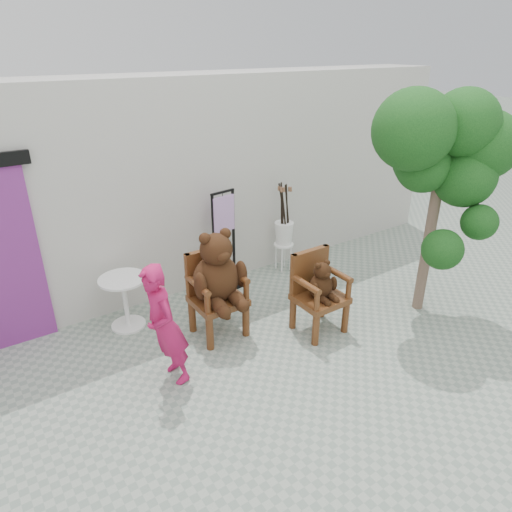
{
  "coord_description": "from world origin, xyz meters",
  "views": [
    {
      "loc": [
        -3.03,
        -2.95,
        3.37
      ],
      "look_at": [
        -0.14,
        1.33,
        0.95
      ],
      "focal_mm": 32.0,
      "sensor_mm": 36.0,
      "label": 1
    }
  ],
  "objects_px": {
    "person": "(165,326)",
    "tree": "(447,155)",
    "chair_small": "(318,287)",
    "cafe_table": "(125,296)",
    "display_stand": "(225,252)",
    "chair_big": "(217,278)",
    "stool_bucket": "(284,233)"
  },
  "relations": [
    {
      "from": "tree",
      "to": "person",
      "type": "bearing_deg",
      "value": 170.81
    },
    {
      "from": "person",
      "to": "stool_bucket",
      "type": "height_order",
      "value": "stool_bucket"
    },
    {
      "from": "chair_big",
      "to": "stool_bucket",
      "type": "distance_m",
      "value": 2.03
    },
    {
      "from": "chair_small",
      "to": "cafe_table",
      "type": "relative_size",
      "value": 1.48
    },
    {
      "from": "cafe_table",
      "to": "stool_bucket",
      "type": "height_order",
      "value": "stool_bucket"
    },
    {
      "from": "chair_big",
      "to": "chair_small",
      "type": "height_order",
      "value": "chair_big"
    },
    {
      "from": "chair_big",
      "to": "tree",
      "type": "relative_size",
      "value": 0.48
    },
    {
      "from": "tree",
      "to": "display_stand",
      "type": "bearing_deg",
      "value": 133.8
    },
    {
      "from": "chair_small",
      "to": "person",
      "type": "distance_m",
      "value": 2.01
    },
    {
      "from": "person",
      "to": "cafe_table",
      "type": "distance_m",
      "value": 1.32
    },
    {
      "from": "cafe_table",
      "to": "stool_bucket",
      "type": "bearing_deg",
      "value": 3.91
    },
    {
      "from": "chair_big",
      "to": "display_stand",
      "type": "relative_size",
      "value": 0.93
    },
    {
      "from": "chair_small",
      "to": "cafe_table",
      "type": "distance_m",
      "value": 2.46
    },
    {
      "from": "display_stand",
      "to": "person",
      "type": "bearing_deg",
      "value": -144.86
    },
    {
      "from": "person",
      "to": "chair_small",
      "type": "bearing_deg",
      "value": 84.31
    },
    {
      "from": "chair_small",
      "to": "tree",
      "type": "relative_size",
      "value": 0.35
    },
    {
      "from": "person",
      "to": "tree",
      "type": "xyz_separation_m",
      "value": [
        3.54,
        -0.57,
        1.44
      ]
    },
    {
      "from": "cafe_table",
      "to": "tree",
      "type": "distance_m",
      "value": 4.35
    },
    {
      "from": "display_stand",
      "to": "tree",
      "type": "xyz_separation_m",
      "value": [
        1.96,
        -2.04,
        1.56
      ]
    },
    {
      "from": "chair_big",
      "to": "chair_small",
      "type": "bearing_deg",
      "value": -29.06
    },
    {
      "from": "chair_big",
      "to": "cafe_table",
      "type": "relative_size",
      "value": 1.99
    },
    {
      "from": "chair_big",
      "to": "display_stand",
      "type": "height_order",
      "value": "display_stand"
    },
    {
      "from": "cafe_table",
      "to": "display_stand",
      "type": "xyz_separation_m",
      "value": [
        1.58,
        0.18,
        0.14
      ]
    },
    {
      "from": "stool_bucket",
      "to": "person",
      "type": "bearing_deg",
      "value": -151.17
    },
    {
      "from": "cafe_table",
      "to": "tree",
      "type": "xyz_separation_m",
      "value": [
        3.54,
        -1.86,
        1.71
      ]
    },
    {
      "from": "stool_bucket",
      "to": "tree",
      "type": "bearing_deg",
      "value": -67.03
    },
    {
      "from": "chair_small",
      "to": "person",
      "type": "relative_size",
      "value": 0.74
    },
    {
      "from": "cafe_table",
      "to": "stool_bucket",
      "type": "xyz_separation_m",
      "value": [
        2.68,
        0.18,
        0.2
      ]
    },
    {
      "from": "display_stand",
      "to": "chair_big",
      "type": "bearing_deg",
      "value": -132.36
    },
    {
      "from": "display_stand",
      "to": "chair_small",
      "type": "bearing_deg",
      "value": -82.88
    },
    {
      "from": "chair_small",
      "to": "person",
      "type": "bearing_deg",
      "value": 176.52
    },
    {
      "from": "tree",
      "to": "cafe_table",
      "type": "bearing_deg",
      "value": 152.29
    }
  ]
}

